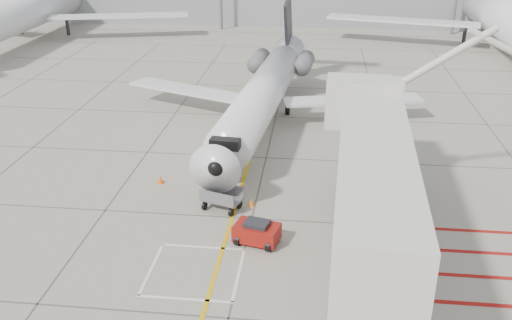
# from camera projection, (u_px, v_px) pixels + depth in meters

# --- Properties ---
(ground_plane) EXTENTS (260.00, 260.00, 0.00)m
(ground_plane) POSITION_uv_depth(u_px,v_px,m) (242.00, 262.00, 26.38)
(ground_plane) COLOR gray
(ground_plane) RESTS_ON ground
(regional_jet) EXTENTS (26.72, 32.42, 7.96)m
(regional_jet) POSITION_uv_depth(u_px,v_px,m) (256.00, 83.00, 39.07)
(regional_jet) COLOR silver
(regional_jet) RESTS_ON ground_plane
(jet_bridge) EXTENTS (10.74, 20.98, 8.21)m
(jet_bridge) POSITION_uv_depth(u_px,v_px,m) (373.00, 193.00, 23.74)
(jet_bridge) COLOR silver
(jet_bridge) RESTS_ON ground_plane
(pushback_tug) EXTENTS (2.39, 1.81, 1.24)m
(pushback_tug) POSITION_uv_depth(u_px,v_px,m) (257.00, 232.00, 27.62)
(pushback_tug) COLOR maroon
(pushback_tug) RESTS_ON ground_plane
(baggage_cart) EXTENTS (2.37, 1.90, 1.30)m
(baggage_cart) POSITION_uv_depth(u_px,v_px,m) (222.00, 198.00, 30.73)
(baggage_cart) COLOR #5B5C61
(baggage_cart) RESTS_ON ground_plane
(ground_power_unit) EXTENTS (2.27, 1.66, 1.62)m
(ground_power_unit) POSITION_uv_depth(u_px,v_px,m) (390.00, 223.00, 27.97)
(ground_power_unit) COLOR silver
(ground_power_unit) RESTS_ON ground_plane
(cone_nose) EXTENTS (0.37, 0.37, 0.51)m
(cone_nose) POSITION_uv_depth(u_px,v_px,m) (160.00, 179.00, 33.75)
(cone_nose) COLOR #FD580D
(cone_nose) RESTS_ON ground_plane
(cone_side) EXTENTS (0.32, 0.32, 0.44)m
(cone_side) POSITION_uv_depth(u_px,v_px,m) (251.00, 202.00, 31.21)
(cone_side) COLOR orange
(cone_side) RESTS_ON ground_plane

